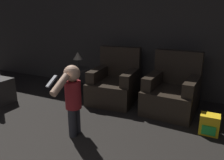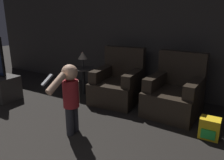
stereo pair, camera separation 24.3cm
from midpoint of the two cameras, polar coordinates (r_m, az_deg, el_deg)
name	(u,v)px [view 2 (the right image)]	position (r m, az deg, el deg)	size (l,w,h in m)	color
wall_back	(144,27)	(4.35, 10.09, 13.52)	(8.40, 0.05, 2.60)	#33302D
armchair_left	(118,83)	(3.98, 3.42, -0.93)	(0.84, 0.92, 0.95)	black
armchair_right	(175,93)	(3.65, 17.91, -3.32)	(0.82, 0.91, 0.95)	black
person_toddler	(70,94)	(2.80, -8.41, -3.66)	(0.20, 0.63, 0.93)	#28282D
toy_backpack	(209,128)	(3.13, 26.20, -11.29)	(0.24, 0.21, 0.27)	yellow
side_table	(83,73)	(4.27, -5.91, 1.85)	(0.43, 0.43, 0.53)	black
lamp	(83,56)	(4.20, -6.05, 6.33)	(0.18, 0.18, 0.32)	#262626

